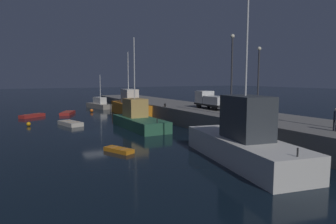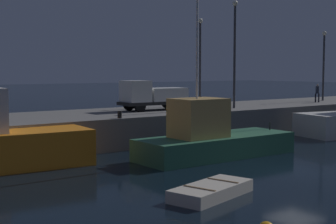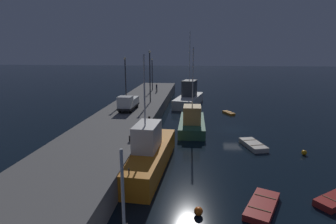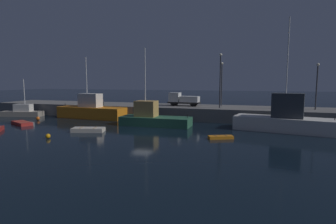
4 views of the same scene
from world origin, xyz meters
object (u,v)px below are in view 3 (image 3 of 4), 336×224
fishing_trawler_red (189,97)px  fishing_boat_white (148,154)px  mooring_buoy_mid (198,211)px  lamp_post_west (125,76)px  rowboat_white_mid (229,113)px  bollard_central (130,138)px  dinghy_orange_near (262,206)px  dockworker (157,87)px  bollard_west (149,118)px  fishing_boat_blue (192,122)px  utility_truck (128,103)px  lamp_post_central (152,71)px  lamp_post_east (150,73)px  dinghy_red_small (253,145)px  mooring_buoy_near (304,153)px

fishing_trawler_red → fishing_boat_white: (-30.73, 3.07, -0.15)m
mooring_buoy_mid → lamp_post_west: 31.80m
fishing_trawler_red → mooring_buoy_mid: fishing_trawler_red is taller
rowboat_white_mid → bollard_central: size_ratio=4.89×
dinghy_orange_near → dockworker: bearing=18.3°
fishing_boat_white → bollard_west: size_ratio=27.16×
fishing_trawler_red → fishing_boat_blue: bearing=-177.2°
bollard_central → dockworker: bearing=3.5°
utility_truck → bollard_west: utility_truck is taller
dinghy_orange_near → dockworker: size_ratio=2.54×
fishing_boat_white → rowboat_white_mid: size_ratio=4.35×
dinghy_orange_near → lamp_post_central: bearing=18.8°
lamp_post_central → dockworker: 4.34m
mooring_buoy_mid → lamp_post_east: 30.77m
rowboat_white_mid → lamp_post_west: size_ratio=0.38×
fishing_boat_white → rowboat_white_mid: (23.42, -10.18, -1.22)m
lamp_post_west → dockworker: bearing=-17.1°
dinghy_orange_near → lamp_post_central: (41.89, 14.28, 6.06)m
fishing_trawler_red → dinghy_red_small: 25.30m
lamp_post_central → dockworker: bearing=-153.5°
mooring_buoy_near → mooring_buoy_mid: bearing=136.9°
lamp_post_west → lamp_post_central: 14.57m
lamp_post_central → utility_truck: lamp_post_central is taller
fishing_boat_white → mooring_buoy_mid: (-7.21, -4.66, -1.09)m
fishing_trawler_red → fishing_boat_white: bearing=174.3°
rowboat_white_mid → dinghy_red_small: dinghy_red_small is taller
fishing_boat_white → utility_truck: (15.06, 5.51, 1.90)m
fishing_trawler_red → fishing_boat_blue: 17.80m
lamp_post_east → dockworker: (11.53, 0.54, -4.03)m
fishing_trawler_red → mooring_buoy_mid: bearing=-177.6°
utility_truck → lamp_post_east: bearing=-18.3°
fishing_boat_white → lamp_post_west: size_ratio=1.66×
fishing_trawler_red → fishing_boat_white: 30.88m
lamp_post_west → fishing_trawler_red: bearing=-48.8°
dinghy_orange_near → dockworker: dockworker is taller
lamp_post_central → fishing_trawler_red: bearing=-122.1°
fishing_trawler_red → rowboat_white_mid: fishing_trawler_red is taller
dinghy_red_small → fishing_trawler_red: bearing=18.3°
lamp_post_west → bollard_west: 13.84m
fishing_boat_blue → dinghy_orange_near: fishing_boat_blue is taller
mooring_buoy_near → lamp_post_central: (31.13, 21.06, 6.02)m
fishing_trawler_red → dinghy_orange_near: bearing=-170.7°
fishing_boat_blue → dockworker: 21.81m
lamp_post_central → bollard_west: bearing=-171.9°
lamp_post_central → bollard_west: size_ratio=15.06×
utility_truck → mooring_buoy_mid: bearing=-155.4°
fishing_trawler_red → fishing_boat_blue: (-17.77, -0.87, -0.41)m
mooring_buoy_near → lamp_post_west: (16.74, 23.33, 6.33)m
utility_truck → dockworker: size_ratio=3.18×
fishing_boat_white → bollard_central: bearing=58.1°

